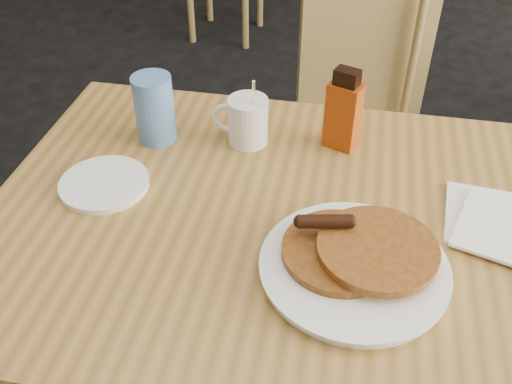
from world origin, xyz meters
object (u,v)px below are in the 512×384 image
at_px(chair_main_far, 355,119).
at_px(coffee_mug, 247,120).
at_px(syrup_bottle, 343,112).
at_px(blue_tumbler, 154,109).
at_px(pancake_plate, 355,261).
at_px(main_table, 313,238).

relative_size(chair_main_far, coffee_mug, 5.58).
bearing_deg(syrup_bottle, blue_tumbler, -152.17).
height_order(pancake_plate, syrup_bottle, syrup_bottle).
distance_m(main_table, blue_tumbler, 0.41).
height_order(main_table, coffee_mug, coffee_mug).
bearing_deg(coffee_mug, syrup_bottle, 24.47).
height_order(chair_main_far, coffee_mug, coffee_mug).
height_order(coffee_mug, syrup_bottle, syrup_bottle).
relative_size(pancake_plate, blue_tumbler, 2.12).
height_order(main_table, chair_main_far, chair_main_far).
xyz_separation_m(chair_main_far, blue_tumbler, (-0.36, -0.57, 0.31)).
bearing_deg(main_table, syrup_bottle, 88.28).
bearing_deg(syrup_bottle, main_table, -74.74).
bearing_deg(pancake_plate, coffee_mug, 130.73).
bearing_deg(syrup_bottle, coffee_mug, -152.87).
distance_m(chair_main_far, pancake_plate, 0.88).
distance_m(chair_main_far, blue_tumbler, 0.75).
height_order(chair_main_far, syrup_bottle, syrup_bottle).
height_order(chair_main_far, pancake_plate, chair_main_far).
bearing_deg(pancake_plate, syrup_bottle, 102.25).
distance_m(main_table, coffee_mug, 0.29).
relative_size(syrup_bottle, blue_tumbler, 1.21).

